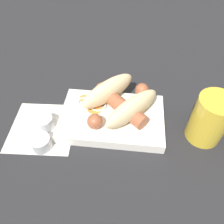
# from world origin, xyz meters

# --- Properties ---
(ground_plane) EXTENTS (3.00, 3.00, 0.00)m
(ground_plane) POSITION_xyz_m (0.00, 0.00, 0.00)
(ground_plane) COLOR #232326
(food_tray) EXTENTS (0.24, 0.15, 0.03)m
(food_tray) POSITION_xyz_m (0.00, 0.00, 0.01)
(food_tray) COLOR silver
(food_tray) RESTS_ON ground_plane
(bread_roll) EXTENTS (0.19, 0.19, 0.06)m
(bread_roll) POSITION_xyz_m (0.02, 0.02, 0.05)
(bread_roll) COLOR beige
(bread_roll) RESTS_ON food_tray
(sausage) EXTENTS (0.13, 0.14, 0.03)m
(sausage) POSITION_xyz_m (0.02, 0.02, 0.04)
(sausage) COLOR #9E5638
(sausage) RESTS_ON food_tray
(pickled_veggies) EXTENTS (0.07, 0.07, 0.01)m
(pickled_veggies) POSITION_xyz_m (-0.05, 0.03, 0.03)
(pickled_veggies) COLOR orange
(pickled_veggies) RESTS_ON food_tray
(napkin) EXTENTS (0.15, 0.15, 0.00)m
(napkin) POSITION_xyz_m (-0.16, -0.03, 0.00)
(napkin) COLOR white
(napkin) RESTS_ON ground_plane
(condiment_cup_near) EXTENTS (0.04, 0.04, 0.03)m
(condiment_cup_near) POSITION_xyz_m (-0.15, -0.03, 0.01)
(condiment_cup_near) COLOR silver
(condiment_cup_near) RESTS_ON ground_plane
(condiment_cup_far) EXTENTS (0.04, 0.04, 0.03)m
(condiment_cup_far) POSITION_xyz_m (-0.14, -0.09, 0.01)
(condiment_cup_far) COLOR silver
(condiment_cup_far) RESTS_ON ground_plane
(drink_glass) EXTENTS (0.08, 0.08, 0.11)m
(drink_glass) POSITION_xyz_m (0.21, -0.02, 0.06)
(drink_glass) COLOR gold
(drink_glass) RESTS_ON ground_plane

